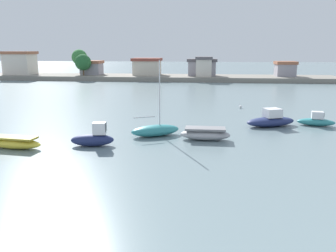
{
  "coord_description": "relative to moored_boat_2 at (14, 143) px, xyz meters",
  "views": [
    {
      "loc": [
        16.05,
        -11.79,
        7.47
      ],
      "look_at": [
        12.74,
        18.79,
        0.46
      ],
      "focal_mm": 36.05,
      "sensor_mm": 36.0,
      "label": 1
    }
  ],
  "objects": [
    {
      "name": "moored_boat_3",
      "position": [
        5.93,
        1.28,
        0.18
      ],
      "size": [
        3.51,
        1.73,
        1.89
      ],
      "rotation": [
        0.0,
        0.0,
        0.15
      ],
      "color": "navy",
      "rests_on": "ground"
    },
    {
      "name": "moored_boat_2",
      "position": [
        0.0,
        0.0,
        0.0
      ],
      "size": [
        4.69,
        1.83,
        0.92
      ],
      "rotation": [
        0.0,
        0.0,
        -0.11
      ],
      "color": "yellow",
      "rests_on": "ground"
    },
    {
      "name": "mooring_buoy_1",
      "position": [
        19.25,
        20.27,
        -0.25
      ],
      "size": [
        0.38,
        0.38,
        0.38
      ],
      "primitive_type": "sphere",
      "color": "white",
      "rests_on": "ground"
    },
    {
      "name": "distant_shoreline",
      "position": [
        -3.56,
        60.76,
        1.4
      ],
      "size": [
        95.77,
        11.88,
        7.46
      ],
      "color": "gray",
      "rests_on": "ground"
    },
    {
      "name": "moored_boat_4",
      "position": [
        10.32,
        4.93,
        0.08
      ],
      "size": [
        4.66,
        3.47,
        6.57
      ],
      "rotation": [
        0.0,
        0.0,
        0.47
      ],
      "color": "teal",
      "rests_on": "ground"
    },
    {
      "name": "moored_boat_7",
      "position": [
        25.73,
        10.72,
        0.04
      ],
      "size": [
        3.73,
        1.91,
        1.43
      ],
      "rotation": [
        0.0,
        0.0,
        -0.19
      ],
      "color": "teal",
      "rests_on": "ground"
    },
    {
      "name": "moored_boat_6",
      "position": [
        21.17,
        9.99,
        0.17
      ],
      "size": [
        5.5,
        3.74,
        1.78
      ],
      "rotation": [
        0.0,
        0.0,
        0.38
      ],
      "color": "navy",
      "rests_on": "ground"
    },
    {
      "name": "moored_boat_5",
      "position": [
        14.69,
        4.11,
        0.06
      ],
      "size": [
        4.22,
        1.69,
        1.05
      ],
      "rotation": [
        0.0,
        0.0,
        -0.01
      ],
      "color": "#9E9EA3",
      "rests_on": "ground"
    }
  ]
}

